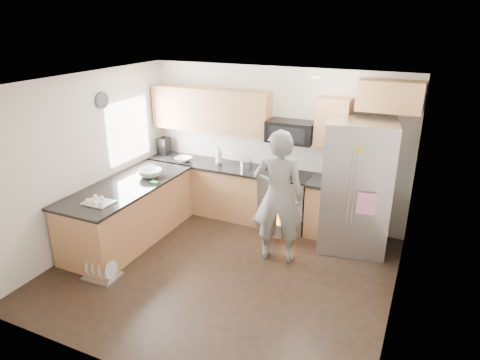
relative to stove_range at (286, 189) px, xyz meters
The scene contains 8 objects.
ground 1.86m from the stove_range, 101.69° to the right, with size 4.50×4.50×0.00m, color black.
room_shell 1.99m from the stove_range, 103.00° to the right, with size 4.54×4.04×2.62m.
back_cabinet_run 0.98m from the stove_range, behind, with size 4.45×0.64×2.50m.
peninsula 2.55m from the stove_range, 145.50° to the right, with size 0.96×2.36×1.04m.
stove_range is the anchor object (origin of this frame).
refrigerator 1.22m from the stove_range, 11.92° to the right, with size 1.09×0.91×1.99m.
person 1.09m from the stove_range, 77.75° to the right, with size 0.71×0.47×1.95m, color gray.
dish_rack 3.13m from the stove_range, 125.17° to the right, with size 0.47×0.38×0.28m.
Camera 1 is at (2.38, -4.55, 3.36)m, focal length 32.00 mm.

